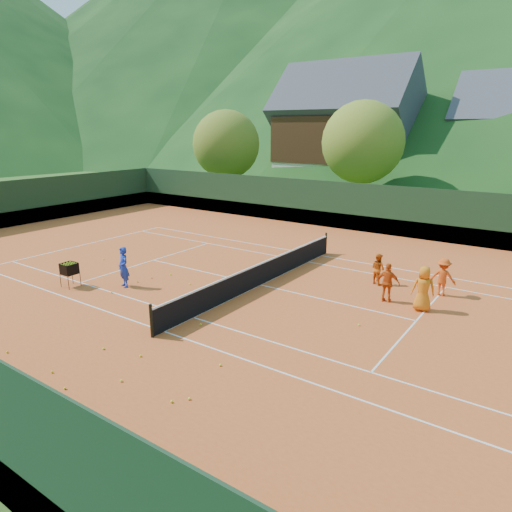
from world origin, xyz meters
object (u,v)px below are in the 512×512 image
Objects in this scene: coach at (124,267)px; ball_hopper at (69,269)px; student_d at (443,277)px; chalet_left at (345,134)px; tennis_net at (260,273)px; student_b at (388,283)px; student_c at (423,289)px; student_a at (378,269)px.

ball_hopper is (-1.84, -1.25, -0.09)m from coach.
chalet_left is (-16.46, 26.96, 4.88)m from student_d.
student_d is 0.12× the size of tennis_net.
student_b is 12.63m from ball_hopper.
student_d is at bearing -118.27° from student_c.
tennis_net is (-4.95, -1.16, -0.25)m from student_b.
student_b reaches higher than ball_hopper.
chalet_left is at bearing -38.74° from student_a.
student_c reaches higher than student_a.
coach is 12.65m from student_d.
student_c is at bearing 165.40° from student_a.
student_a is 0.11× the size of tennis_net.
student_a is 2.55m from student_d.
ball_hopper is at bearing 26.37° from student_d.
student_d is (10.91, 6.41, -0.09)m from coach.
coach is 0.12× the size of chalet_left.
student_b is 5.09m from tennis_net.
student_a is 0.09× the size of chalet_left.
coach is at bearing -142.88° from tennis_net.
student_b is 0.91× the size of student_c.
student_d is at bearing -153.27° from student_a.
student_c reaches higher than tennis_net.
ball_hopper is (-10.21, -7.54, 0.09)m from student_a.
tennis_net is at bearing -71.57° from chalet_left.
tennis_net is at bearing 20.59° from student_d.
student_d is 1.49× the size of ball_hopper.
student_a is at bearing -1.96° from student_d.
student_a is 3.00m from student_c.
chalet_left is at bearing -70.32° from student_b.
student_b is at bearing 27.21° from ball_hopper.
chalet_left is at bearing 117.04° from coach.
student_a is 4.89m from tennis_net.
coach reaches higher than student_d.
ball_hopper is at bearing 1.76° from student_c.
student_d is 7.14m from tennis_net.
student_a is 1.30× the size of ball_hopper.
chalet_left is at bearing 108.43° from tennis_net.
coach is at bearing 34.26° from ball_hopper.
student_d reaches higher than student_a.
student_d is at bearing 25.22° from tennis_net.
student_d is (2.54, 0.12, 0.09)m from student_a.
student_c is 13.77m from ball_hopper.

